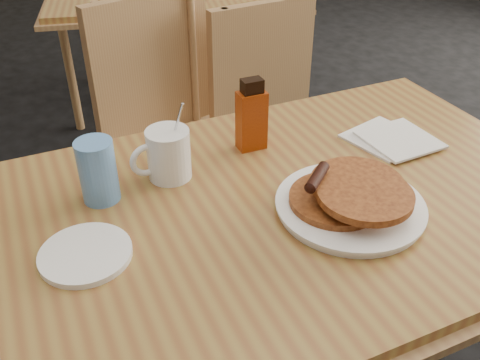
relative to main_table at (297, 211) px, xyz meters
name	(u,v)px	position (x,y,z in m)	size (l,w,h in m)	color
main_table	(297,211)	(0.00, 0.00, 0.00)	(1.29, 0.93, 0.75)	olive
chair_main_far	(166,120)	(0.01, 0.77, -0.14)	(0.50, 0.51, 0.95)	#A47D4D
chair_neighbor_far	(130,4)	(0.44, 2.38, -0.22)	(0.41, 0.42, 0.82)	#A47D4D
chair_neighbor_near	(248,92)	(0.39, 0.89, -0.17)	(0.41, 0.41, 0.89)	#A47D4D
pancake_plate	(351,200)	(0.06, -0.09, 0.07)	(0.30, 0.30, 0.09)	white
coffee_mug	(167,154)	(-0.21, 0.20, 0.10)	(0.13, 0.09, 0.17)	white
syrup_bottle	(252,117)	(0.01, 0.22, 0.12)	(0.07, 0.05, 0.17)	maroon
napkin_stack	(392,139)	(0.32, 0.08, 0.05)	(0.19, 0.20, 0.01)	white
blue_tumbler	(98,171)	(-0.36, 0.19, 0.11)	(0.08, 0.08, 0.13)	#5D95DA
side_saucer	(86,254)	(-0.44, 0.03, 0.05)	(0.17, 0.17, 0.01)	white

